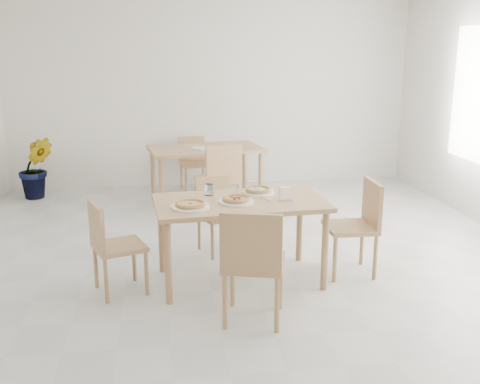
{
  "coord_description": "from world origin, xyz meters",
  "views": [
    {
      "loc": [
        -0.77,
        -4.93,
        2.06
      ],
      "look_at": [
        -0.1,
        -0.24,
        0.83
      ],
      "focal_mm": 42.0,
      "sensor_mm": 36.0,
      "label": 1
    }
  ],
  "objects": [
    {
      "name": "main_table",
      "position": [
        -0.1,
        -0.24,
        0.67
      ],
      "size": [
        1.54,
        0.94,
        0.75
      ],
      "rotation": [
        0.0,
        0.0,
        0.07
      ],
      "color": "#AB7B57",
      "rests_on": "ground"
    },
    {
      "name": "chair_south",
      "position": [
        -0.12,
        -1.07,
        0.53
      ],
      "size": [
        0.56,
        0.56,
        0.91
      ],
      "rotation": [
        0.0,
        0.0,
        2.87
      ],
      "color": "tan",
      "rests_on": "ground"
    },
    {
      "name": "chair_north",
      "position": [
        -0.22,
        0.58,
        0.44
      ],
      "size": [
        0.48,
        0.48,
        0.77
      ],
      "rotation": [
        0.0,
        0.0,
        0.34
      ],
      "color": "tan",
      "rests_on": "ground"
    },
    {
      "name": "chair_west",
      "position": [
        -1.22,
        -0.36,
        0.47
      ],
      "size": [
        0.51,
        0.51,
        0.81
      ],
      "rotation": [
        0.0,
        0.0,
        1.91
      ],
      "color": "tan",
      "rests_on": "ground"
    },
    {
      "name": "chair_east",
      "position": [
        1.01,
        -0.22,
        0.51
      ],
      "size": [
        0.45,
        0.45,
        0.88
      ],
      "rotation": [
        0.0,
        0.0,
        -1.6
      ],
      "color": "tan",
      "rests_on": "ground"
    },
    {
      "name": "plate_margherita",
      "position": [
        -0.54,
        -0.41,
        0.76
      ],
      "size": [
        0.33,
        0.33,
        0.02
      ],
      "primitive_type": "cylinder",
      "color": "white",
      "rests_on": "main_table"
    },
    {
      "name": "plate_mushroom",
      "position": [
        0.1,
        -0.01,
        0.76
      ],
      "size": [
        0.29,
        0.29,
        0.02
      ],
      "primitive_type": "cylinder",
      "color": "white",
      "rests_on": "main_table"
    },
    {
      "name": "plate_pepperoni",
      "position": [
        -0.14,
        -0.3,
        0.76
      ],
      "size": [
        0.31,
        0.31,
        0.02
      ],
      "primitive_type": "cylinder",
      "color": "white",
      "rests_on": "main_table"
    },
    {
      "name": "pizza_margherita",
      "position": [
        -0.54,
        -0.41,
        0.78
      ],
      "size": [
        0.3,
        0.3,
        0.03
      ],
      "rotation": [
        0.0,
        0.0,
        0.17
      ],
      "color": "tan",
      "rests_on": "plate_margherita"
    },
    {
      "name": "pizza_mushroom",
      "position": [
        0.1,
        -0.01,
        0.78
      ],
      "size": [
        0.29,
        0.29,
        0.03
      ],
      "rotation": [
        0.0,
        0.0,
        0.26
      ],
      "color": "tan",
      "rests_on": "plate_mushroom"
    },
    {
      "name": "pizza_pepperoni",
      "position": [
        -0.14,
        -0.3,
        0.78
      ],
      "size": [
        0.31,
        0.31,
        0.03
      ],
      "rotation": [
        0.0,
        0.0,
        -0.36
      ],
      "color": "tan",
      "rests_on": "plate_pepperoni"
    },
    {
      "name": "tumbler_a",
      "position": [
        -0.35,
        -0.02,
        0.8
      ],
      "size": [
        0.08,
        0.08,
        0.1
      ],
      "primitive_type": "cylinder",
      "color": "white",
      "rests_on": "main_table"
    },
    {
      "name": "tumbler_b",
      "position": [
        -0.35,
        -0.02,
        0.8
      ],
      "size": [
        0.08,
        0.08,
        0.1
      ],
      "primitive_type": "cylinder",
      "color": "white",
      "rests_on": "main_table"
    },
    {
      "name": "napkin_holder",
      "position": [
        0.29,
        -0.3,
        0.81
      ],
      "size": [
        0.12,
        0.07,
        0.12
      ],
      "rotation": [
        0.0,
        0.0,
        0.15
      ],
      "color": "silver",
      "rests_on": "main_table"
    },
    {
      "name": "fork_a",
      "position": [
        0.35,
        -0.25,
        0.75
      ],
      "size": [
        0.02,
        0.17,
        0.01
      ],
      "primitive_type": "cube",
      "rotation": [
        0.0,
        0.0,
        0.04
      ],
      "color": "silver",
      "rests_on": "main_table"
    },
    {
      "name": "fork_b",
      "position": [
        0.14,
        -0.25,
        0.75
      ],
      "size": [
        0.07,
        0.18,
        0.01
      ],
      "primitive_type": "cube",
      "rotation": [
        0.0,
        0.0,
        0.3
      ],
      "color": "silver",
      "rests_on": "main_table"
    },
    {
      "name": "second_table",
      "position": [
        -0.18,
        2.45,
        0.67
      ],
      "size": [
        1.58,
        1.07,
        0.75
      ],
      "rotation": [
        0.0,
        0.0,
        0.16
      ],
      "color": "tan",
      "rests_on": "ground"
    },
    {
      "name": "chair_back_s",
      "position": [
        -0.07,
        1.68,
        0.54
      ],
      "size": [
        0.57,
        0.57,
        0.93
      ],
      "rotation": [
        0.0,
        0.0,
        3.42
      ],
      "color": "tan",
      "rests_on": "ground"
    },
    {
      "name": "chair_back_n",
      "position": [
        -0.3,
        3.17,
        0.45
      ],
      "size": [
        0.44,
        0.44,
        0.78
      ],
      "rotation": [
        0.0,
        0.0,
        0.16
      ],
      "color": "tan",
      "rests_on": "ground"
    },
    {
      "name": "plate_empty",
      "position": [
        -0.23,
        2.37,
        0.76
      ],
      "size": [
        0.29,
        0.29,
        0.02
      ],
      "primitive_type": "cylinder",
      "color": "white",
      "rests_on": "second_table"
    },
    {
      "name": "potted_plant",
      "position": [
        -2.49,
        2.99,
        0.43
      ],
      "size": [
        0.55,
        0.49,
        0.86
      ],
      "primitive_type": "imported",
      "rotation": [
        0.0,
        0.0,
        0.25
      ],
      "color": "#1C5E1E",
      "rests_on": "ground"
    }
  ]
}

